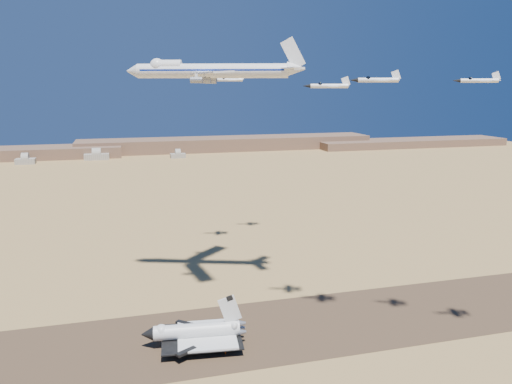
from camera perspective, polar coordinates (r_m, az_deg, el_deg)
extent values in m
plane|color=#A9814B|center=(190.53, -4.74, -16.18)|extent=(1200.00, 1200.00, 0.00)
cube|color=#4D3926|center=(190.52, -4.74, -16.17)|extent=(600.00, 50.00, 0.06)
cube|color=brown|center=(725.65, -3.20, 5.54)|extent=(420.00, 60.00, 18.00)
cube|color=brown|center=(804.75, 17.27, 5.40)|extent=(300.00, 60.00, 11.00)
cube|color=#A29C90|center=(650.92, -24.84, 3.21)|extent=(22.00, 14.00, 6.50)
cube|color=#A29C90|center=(656.94, -17.74, 3.86)|extent=(30.00, 15.00, 7.50)
cube|color=#A29C90|center=(650.12, -8.92, 4.12)|extent=(19.00, 12.50, 5.50)
cylinder|color=silver|center=(183.47, -6.86, -15.45)|extent=(29.94, 8.29, 5.17)
cone|color=black|center=(183.83, -12.30, -15.59)|extent=(4.66, 5.33, 4.91)
sphere|color=silver|center=(183.23, -10.76, -15.36)|extent=(4.80, 4.80, 4.80)
cube|color=silver|center=(184.58, -5.65, -15.98)|extent=(22.57, 24.21, 0.83)
cube|color=black|center=(184.70, -6.24, -16.12)|extent=(29.92, 25.00, 0.46)
cube|color=silver|center=(180.97, -3.01, -13.23)|extent=(8.58, 1.56, 10.64)
cylinder|color=gray|center=(185.47, -10.70, -16.68)|extent=(0.33, 0.33, 2.96)
cylinder|color=black|center=(185.93, -10.69, -16.94)|extent=(1.05, 0.52, 1.02)
cylinder|color=gray|center=(181.54, -4.94, -17.17)|extent=(0.33, 0.33, 2.96)
cylinder|color=black|center=(182.02, -4.93, -17.44)|extent=(1.05, 0.52, 1.02)
cylinder|color=gray|center=(189.65, -5.15, -15.82)|extent=(0.33, 0.33, 2.96)
cylinder|color=black|center=(190.11, -5.14, -16.08)|extent=(1.05, 0.52, 1.02)
cylinder|color=white|center=(206.73, -5.02, 13.63)|extent=(59.47, 25.05, 5.73)
cone|color=white|center=(214.04, -13.94, 13.27)|extent=(6.08, 6.87, 5.73)
sphere|color=white|center=(211.29, -11.22, 13.97)|extent=(5.91, 5.91, 5.91)
cube|color=white|center=(192.28, -5.13, 13.43)|extent=(12.25, 27.80, 0.63)
cube|color=white|center=(220.63, -3.97, 13.26)|extent=(25.09, 24.26, 0.63)
cube|color=white|center=(198.66, 4.23, 13.97)|extent=(6.74, 10.62, 0.45)
cube|color=white|center=(210.29, 4.20, 13.85)|extent=(10.65, 10.19, 0.45)
cube|color=white|center=(204.76, 4.24, 15.54)|extent=(9.86, 3.88, 12.80)
cylinder|color=gray|center=(198.97, -5.88, 12.59)|extent=(4.99, 3.65, 2.33)
cylinder|color=gray|center=(191.34, -6.82, 12.60)|extent=(4.99, 3.65, 2.33)
cylinder|color=gray|center=(214.89, -5.16, 12.56)|extent=(4.99, 3.65, 2.33)
cylinder|color=gray|center=(223.12, -5.30, 12.53)|extent=(4.99, 3.65, 2.33)
imported|color=#C94C0B|center=(179.09, -3.50, -17.81)|extent=(0.50, 0.66, 1.62)
imported|color=#C94C0B|center=(180.85, -3.67, -17.49)|extent=(0.91, 0.88, 1.66)
imported|color=#C94C0B|center=(181.16, -3.90, -17.39)|extent=(1.15, 1.24, 1.92)
cylinder|color=white|center=(174.62, 8.38, 11.90)|extent=(12.49, 5.39, 1.48)
cone|color=black|center=(174.12, 5.83, 11.96)|extent=(3.04, 2.17, 1.37)
sphere|color=black|center=(174.37, 7.32, 12.10)|extent=(1.48, 1.48, 1.48)
cube|color=white|center=(174.71, 8.73, 11.82)|extent=(6.17, 9.18, 0.26)
cube|color=white|center=(175.15, 10.14, 11.84)|extent=(3.87, 5.74, 0.21)
cube|color=white|center=(175.19, 10.22, 12.32)|extent=(3.11, 1.26, 3.57)
cylinder|color=white|center=(166.59, 13.79, 12.32)|extent=(12.12, 6.17, 1.46)
cone|color=black|center=(165.98, 11.15, 12.44)|extent=(3.03, 2.30, 1.36)
sphere|color=black|center=(166.30, 12.70, 12.55)|extent=(1.46, 1.46, 1.46)
cube|color=white|center=(166.70, 14.15, 12.23)|extent=(6.58, 9.11, 0.26)
cube|color=white|center=(167.22, 15.60, 12.22)|extent=(4.13, 5.70, 0.21)
cube|color=white|center=(167.27, 15.71, 12.72)|extent=(3.01, 1.46, 3.53)
cylinder|color=white|center=(171.83, 24.16, 11.54)|extent=(10.59, 5.76, 1.29)
cone|color=black|center=(170.32, 21.96, 11.72)|extent=(2.67, 2.08, 1.20)
sphere|color=black|center=(171.18, 23.26, 11.77)|extent=(1.29, 1.29, 1.29)
cube|color=white|center=(172.06, 24.46, 11.45)|extent=(5.99, 8.04, 0.23)
cube|color=white|center=(173.03, 25.66, 11.41)|extent=(3.75, 5.03, 0.18)
cube|color=white|center=(173.09, 25.76, 11.83)|extent=(2.63, 1.36, 3.12)
cylinder|color=white|center=(259.70, -2.99, 12.68)|extent=(12.94, 3.79, 1.50)
cone|color=black|center=(259.56, -4.73, 12.66)|extent=(2.99, 1.87, 1.39)
sphere|color=black|center=(259.62, -3.71, 12.79)|extent=(1.50, 1.50, 1.50)
cube|color=white|center=(259.73, -2.74, 12.64)|extent=(5.23, 9.12, 0.27)
cube|color=white|center=(259.93, -1.77, 12.69)|extent=(3.28, 5.70, 0.21)
cube|color=white|center=(259.97, -1.73, 13.02)|extent=(3.24, 0.85, 3.63)
cylinder|color=white|center=(278.54, 1.57, 13.78)|extent=(12.30, 3.40, 1.43)
cone|color=black|center=(277.71, 0.02, 13.79)|extent=(2.83, 1.74, 1.32)
sphere|color=black|center=(278.19, 0.92, 13.89)|extent=(1.43, 1.43, 1.43)
cube|color=white|center=(278.67, 1.78, 13.73)|extent=(4.85, 8.62, 0.25)
cube|color=white|center=(279.23, 2.63, 13.76)|extent=(3.04, 5.39, 0.20)
cube|color=white|center=(279.31, 2.68, 14.06)|extent=(3.08, 0.75, 3.45)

